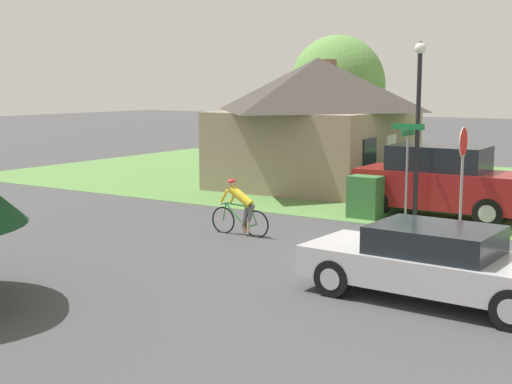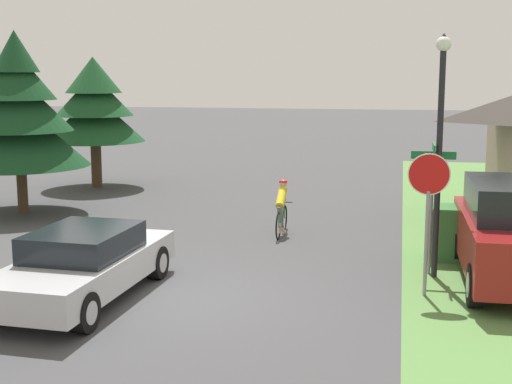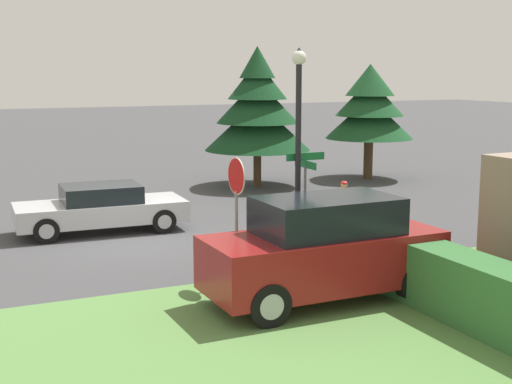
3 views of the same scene
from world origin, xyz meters
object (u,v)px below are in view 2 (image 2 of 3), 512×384
parked_suv_right (511,234)px  street_name_sign (432,185)px  street_lamp (440,130)px  conifer_tall_far (94,106)px  sedan_left_lane (84,264)px  stop_sign (428,195)px  cyclist (282,209)px  conifer_tall_near (18,114)px

parked_suv_right → street_name_sign: size_ratio=1.71×
street_lamp → conifer_tall_far: size_ratio=1.04×
sedan_left_lane → stop_sign: 6.48m
cyclist → stop_sign: size_ratio=0.63×
conifer_tall_near → stop_sign: bearing=-26.7°
street_lamp → conifer_tall_near: 12.59m
parked_suv_right → street_name_sign: bearing=74.6°
street_name_sign → conifer_tall_near: (-11.67, 4.27, 1.05)m
sedan_left_lane → street_lamp: bearing=-64.2°
street_name_sign → conifer_tall_far: size_ratio=0.58×
stop_sign → street_lamp: street_lamp is taller
stop_sign → street_lamp: 1.72m
parked_suv_right → stop_sign: bearing=123.4°
sedan_left_lane → parked_suv_right: (7.85, 2.59, 0.35)m
street_lamp → conifer_tall_near: size_ratio=0.92×
sedan_left_lane → parked_suv_right: 8.27m
cyclist → street_lamp: bearing=-131.1°
cyclist → parked_suv_right: bearing=-123.6°
parked_suv_right → street_name_sign: 1.82m
cyclist → street_lamp: street_lamp is taller
sedan_left_lane → street_name_sign: (6.31, 3.00, 1.23)m
sedan_left_lane → parked_suv_right: size_ratio=1.00×
cyclist → street_name_sign: (3.62, -2.97, 1.20)m
cyclist → stop_sign: (3.49, -4.50, 1.24)m
conifer_tall_near → street_lamp: bearing=-20.9°
street_lamp → conifer_tall_far: 15.01m
parked_suv_right → street_lamp: bearing=82.3°
parked_suv_right → street_lamp: 2.49m
stop_sign → conifer_tall_near: size_ratio=0.50×
sedan_left_lane → conifer_tall_far: 13.52m
street_lamp → sedan_left_lane: bearing=-156.6°
cyclist → street_name_sign: size_ratio=0.63×
cyclist → conifer_tall_far: size_ratio=0.36×
sedan_left_lane → cyclist: size_ratio=2.73×
cyclist → conifer_tall_near: size_ratio=0.32×
conifer_tall_far → stop_sign: bearing=-43.4°
cyclist → conifer_tall_near: (-8.05, 1.30, 2.25)m
sedan_left_lane → parked_suv_right: parked_suv_right is taller
sedan_left_lane → conifer_tall_near: bearing=38.8°
conifer_tall_near → parked_suv_right: bearing=-19.5°
street_lamp → stop_sign: bearing=-99.8°
sedan_left_lane → street_name_sign: bearing=-62.2°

